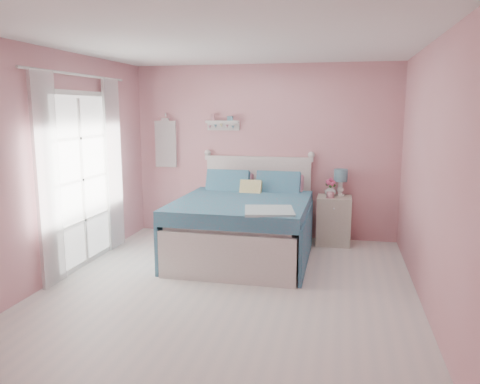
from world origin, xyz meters
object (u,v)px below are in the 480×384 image
at_px(teacup, 330,195).
at_px(table_lamp, 341,177).
at_px(nightstand, 334,220).
at_px(vase, 330,190).
at_px(bed, 245,225).

bearing_deg(teacup, table_lamp, 57.22).
distance_m(nightstand, table_lamp, 0.63).
bearing_deg(vase, teacup, -88.45).
distance_m(vase, teacup, 0.14).
xyz_separation_m(bed, vase, (1.09, 0.83, 0.37)).
bearing_deg(nightstand, teacup, -117.73).
xyz_separation_m(bed, teacup, (1.10, 0.70, 0.33)).
relative_size(nightstand, vase, 4.17).
relative_size(nightstand, table_lamp, 1.80).
distance_m(table_lamp, teacup, 0.34).
bearing_deg(teacup, nightstand, 62.27).
distance_m(nightstand, vase, 0.44).
bearing_deg(nightstand, table_lamp, 52.00).
distance_m(table_lamp, vase, 0.24).
relative_size(table_lamp, vase, 2.31).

